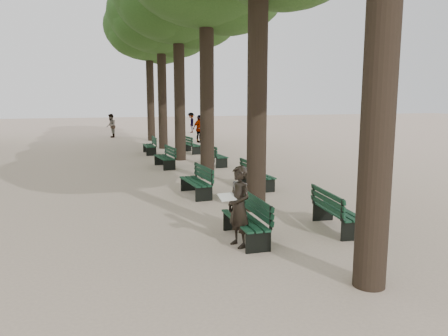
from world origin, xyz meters
name	(u,v)px	position (x,y,z in m)	size (l,w,h in m)	color
ground	(240,254)	(0.00, 0.00, 0.00)	(120.00, 120.00, 0.00)	beige
tree_central_4	(160,14)	(1.50, 18.00, 7.65)	(6.00, 6.00, 9.95)	#33261C
tree_central_5	(149,27)	(1.50, 23.00, 7.65)	(6.00, 6.00, 9.95)	#33261C
bench_left_0	(245,228)	(0.37, 0.73, 0.27)	(0.60, 1.81, 0.92)	black
bench_left_1	(196,187)	(0.37, 5.20, 0.27)	(0.70, 1.84, 0.92)	black
bench_left_2	(165,161)	(0.37, 10.91, 0.27)	(0.72, 1.84, 0.92)	black
bench_left_3	(149,149)	(0.37, 15.72, 0.27)	(0.60, 1.81, 0.92)	black
bench_right_0	(337,218)	(2.63, 0.81, 0.27)	(0.77, 1.85, 0.92)	black
bench_right_1	(257,180)	(2.63, 5.75, 0.27)	(0.66, 1.83, 0.92)	black
bench_right_2	(215,159)	(2.63, 10.83, 0.27)	(0.71, 1.84, 0.92)	black
bench_right_3	(192,148)	(2.63, 15.47, 0.27)	(0.78, 1.85, 0.92)	black
man_with_map	(239,207)	(0.11, 0.43, 0.83)	(0.69, 0.73, 1.67)	black
pedestrian_a	(111,126)	(-1.08, 26.12, 0.89)	(0.86, 0.36, 1.78)	#262628
pedestrian_c	(199,129)	(4.38, 20.76, 0.92)	(1.08, 0.37, 1.84)	#262628
pedestrian_b	(191,123)	(5.70, 28.86, 0.86)	(1.11, 0.34, 1.72)	#262628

